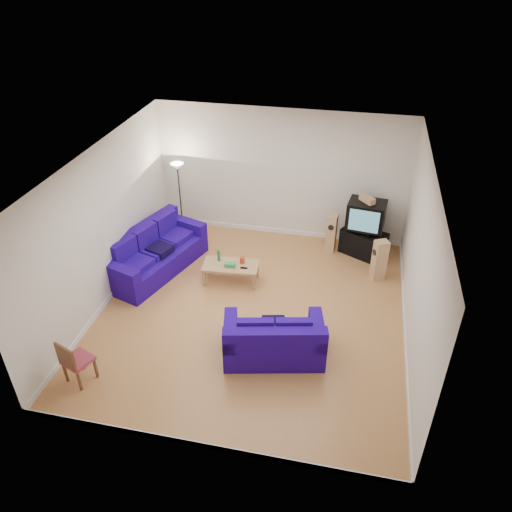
% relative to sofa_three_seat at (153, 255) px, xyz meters
% --- Properties ---
extents(room, '(6.01, 6.51, 3.21)m').
position_rel_sofa_three_seat_xyz_m(room, '(2.52, -1.05, 1.18)').
color(room, '#92592D').
rests_on(room, ground).
extents(sofa_three_seat, '(1.84, 2.74, 0.98)m').
position_rel_sofa_three_seat_xyz_m(sofa_three_seat, '(0.00, 0.00, 0.00)').
color(sofa_three_seat, '#190467').
rests_on(sofa_three_seat, ground).
extents(sofa_loveseat, '(1.95, 1.36, 0.89)m').
position_rel_sofa_three_seat_xyz_m(sofa_loveseat, '(3.17, -2.18, -0.03)').
color(sofa_loveseat, '#190467').
rests_on(sofa_loveseat, ground).
extents(coffee_table, '(1.23, 0.68, 0.43)m').
position_rel_sofa_three_seat_xyz_m(coffee_table, '(1.84, -0.10, 0.02)').
color(coffee_table, tan).
rests_on(coffee_table, ground).
extents(bottle, '(0.08, 0.08, 0.27)m').
position_rel_sofa_three_seat_xyz_m(bottle, '(1.55, -0.00, 0.20)').
color(bottle, '#197233').
rests_on(bottle, coffee_table).
extents(tissue_box, '(0.23, 0.14, 0.09)m').
position_rel_sofa_three_seat_xyz_m(tissue_box, '(1.84, -0.17, 0.12)').
color(tissue_box, green).
rests_on(tissue_box, coffee_table).
extents(red_canister, '(0.11, 0.11, 0.15)m').
position_rel_sofa_three_seat_xyz_m(red_canister, '(2.07, 0.02, 0.15)').
color(red_canister, red).
rests_on(red_canister, coffee_table).
extents(remote, '(0.16, 0.05, 0.02)m').
position_rel_sofa_three_seat_xyz_m(remote, '(2.15, -0.17, 0.08)').
color(remote, black).
rests_on(remote, coffee_table).
extents(tv_stand, '(1.15, 0.96, 0.61)m').
position_rel_sofa_three_seat_xyz_m(tv_stand, '(4.61, 1.63, -0.06)').
color(tv_stand, black).
rests_on(tv_stand, ground).
extents(av_receiver, '(0.60, 0.60, 0.11)m').
position_rel_sofa_three_seat_xyz_m(av_receiver, '(4.66, 1.64, 0.31)').
color(av_receiver, black).
rests_on(av_receiver, tv_stand).
extents(television, '(0.91, 0.72, 0.64)m').
position_rel_sofa_three_seat_xyz_m(television, '(4.59, 1.64, 0.68)').
color(television, black).
rests_on(television, av_receiver).
extents(centre_speaker, '(0.38, 0.40, 0.14)m').
position_rel_sofa_three_seat_xyz_m(centre_speaker, '(4.57, 1.65, 1.07)').
color(centre_speaker, tan).
rests_on(centre_speaker, television).
extents(speaker_left, '(0.25, 0.31, 0.94)m').
position_rel_sofa_three_seat_xyz_m(speaker_left, '(3.85, 1.65, 0.11)').
color(speaker_left, tan).
rests_on(speaker_left, ground).
extents(speaker_right, '(0.35, 0.32, 0.96)m').
position_rel_sofa_three_seat_xyz_m(speaker_right, '(4.97, 0.68, 0.12)').
color(speaker_right, tan).
rests_on(speaker_right, ground).
extents(floor_lamp, '(0.32, 0.32, 1.90)m').
position_rel_sofa_three_seat_xyz_m(floor_lamp, '(0.12, 1.65, 1.21)').
color(floor_lamp, black).
rests_on(floor_lamp, ground).
extents(dining_chair, '(0.55, 0.55, 0.89)m').
position_rel_sofa_three_seat_xyz_m(dining_chair, '(0.04, -3.48, 0.14)').
color(dining_chair, brown).
rests_on(dining_chair, ground).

